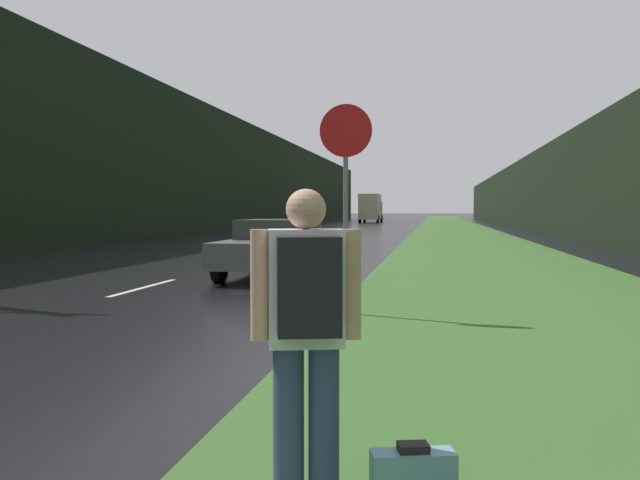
% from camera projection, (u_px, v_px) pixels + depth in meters
% --- Properties ---
extents(grass_verge, '(6.00, 240.00, 0.02)m').
position_uv_depth(grass_verge, '(462.00, 237.00, 38.34)').
color(grass_verge, '#386028').
rests_on(grass_verge, ground_plane).
extents(lane_stripe_c, '(0.12, 3.00, 0.01)m').
position_uv_depth(lane_stripe_c, '(144.00, 287.00, 13.27)').
color(lane_stripe_c, silver).
rests_on(lane_stripe_c, ground_plane).
extents(lane_stripe_d, '(0.12, 3.00, 0.01)m').
position_uv_depth(lane_stripe_d, '(244.00, 261.00, 20.17)').
color(lane_stripe_d, silver).
rests_on(lane_stripe_d, ground_plane).
extents(lane_stripe_e, '(0.12, 3.00, 0.01)m').
position_uv_depth(lane_stripe_e, '(293.00, 248.00, 27.06)').
color(lane_stripe_e, silver).
rests_on(lane_stripe_e, ground_plane).
extents(lane_stripe_f, '(0.12, 3.00, 0.01)m').
position_uv_depth(lane_stripe_f, '(322.00, 240.00, 33.95)').
color(lane_stripe_f, silver).
rests_on(lane_stripe_f, ground_plane).
extents(treeline_far_side, '(2.00, 140.00, 8.50)m').
position_uv_depth(treeline_far_side, '(224.00, 174.00, 50.89)').
color(treeline_far_side, black).
rests_on(treeline_far_side, ground_plane).
extents(treeline_near_side, '(2.00, 140.00, 5.47)m').
position_uv_depth(treeline_near_side, '(545.00, 192.00, 47.06)').
color(treeline_near_side, black).
rests_on(treeline_near_side, ground_plane).
extents(stop_sign, '(0.76, 0.07, 3.04)m').
position_uv_depth(stop_sign, '(346.00, 183.00, 9.72)').
color(stop_sign, slate).
rests_on(stop_sign, ground_plane).
extents(hitchhiker_with_backpack, '(0.55, 0.47, 1.63)m').
position_uv_depth(hitchhiker_with_backpack, '(307.00, 326.00, 3.41)').
color(hitchhiker_with_backpack, navy).
rests_on(hitchhiker_with_backpack, ground_plane).
extents(car_passing_near, '(1.99, 4.73, 1.30)m').
position_uv_depth(car_passing_near, '(277.00, 246.00, 15.49)').
color(car_passing_near, '#4C514C').
rests_on(car_passing_near, ground_plane).
extents(delivery_truck, '(2.40, 8.30, 3.40)m').
position_uv_depth(delivery_truck, '(371.00, 208.00, 81.71)').
color(delivery_truck, '#6E684F').
rests_on(delivery_truck, ground_plane).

